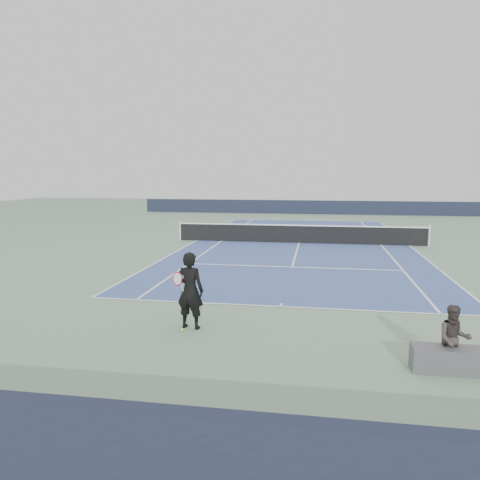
% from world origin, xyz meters
% --- Properties ---
extents(ground, '(80.00, 80.00, 0.00)m').
position_xyz_m(ground, '(0.00, 0.00, 0.00)').
color(ground, gray).
extents(court_surface, '(10.97, 23.77, 0.01)m').
position_xyz_m(court_surface, '(0.00, 0.00, 0.01)').
color(court_surface, '#3D5491').
rests_on(court_surface, ground).
extents(tennis_net, '(12.90, 0.10, 1.07)m').
position_xyz_m(tennis_net, '(0.00, 0.00, 0.50)').
color(tennis_net, silver).
rests_on(tennis_net, ground).
extents(windscreen_far, '(30.00, 0.25, 1.20)m').
position_xyz_m(windscreen_far, '(0.00, 17.88, 0.60)').
color(windscreen_far, black).
rests_on(windscreen_far, ground).
extents(windscreen_near, '(30.00, 0.25, 1.20)m').
position_xyz_m(windscreen_near, '(0.00, -19.88, 0.60)').
color(windscreen_near, black).
rests_on(windscreen_near, ground).
extents(tennis_player, '(0.82, 0.58, 1.81)m').
position_xyz_m(tennis_player, '(-1.94, -13.96, 0.90)').
color(tennis_player, black).
rests_on(tennis_player, ground).
extents(tennis_ball, '(0.07, 0.07, 0.07)m').
position_xyz_m(tennis_ball, '(-2.06, -14.23, 0.04)').
color(tennis_ball, '#BFDA2C').
rests_on(tennis_ball, ground).
extents(spectator_bench, '(1.45, 0.51, 1.25)m').
position_xyz_m(spectator_bench, '(3.42, -15.54, 0.44)').
color(spectator_bench, '#4F4E53').
rests_on(spectator_bench, ground).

